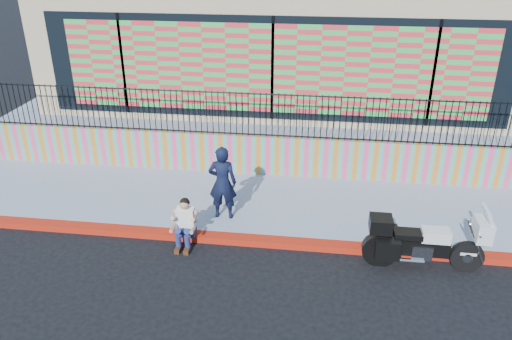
# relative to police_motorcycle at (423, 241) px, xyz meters

# --- Properties ---
(ground) EXTENTS (90.00, 90.00, 0.00)m
(ground) POSITION_rel_police_motorcycle_xyz_m (-3.51, 0.39, -0.62)
(ground) COLOR black
(ground) RESTS_ON ground
(red_curb) EXTENTS (16.00, 0.30, 0.15)m
(red_curb) POSITION_rel_police_motorcycle_xyz_m (-3.51, 0.39, -0.54)
(red_curb) COLOR #B1140C
(red_curb) RESTS_ON ground
(sidewalk) EXTENTS (16.00, 3.00, 0.15)m
(sidewalk) POSITION_rel_police_motorcycle_xyz_m (-3.51, 2.04, -0.54)
(sidewalk) COLOR #8A92A5
(sidewalk) RESTS_ON ground
(mural_wall) EXTENTS (16.00, 0.20, 1.10)m
(mural_wall) POSITION_rel_police_motorcycle_xyz_m (-3.51, 3.64, 0.08)
(mural_wall) COLOR #FF437C
(mural_wall) RESTS_ON sidewalk
(metal_fence) EXTENTS (15.80, 0.04, 1.20)m
(metal_fence) POSITION_rel_police_motorcycle_xyz_m (-3.51, 3.64, 1.23)
(metal_fence) COLOR black
(metal_fence) RESTS_ON mural_wall
(elevated_platform) EXTENTS (16.00, 10.00, 1.25)m
(elevated_platform) POSITION_rel_police_motorcycle_xyz_m (-3.51, 8.74, 0.01)
(elevated_platform) COLOR #8A92A5
(elevated_platform) RESTS_ON ground
(storefront_building) EXTENTS (14.00, 8.06, 4.00)m
(storefront_building) POSITION_rel_police_motorcycle_xyz_m (-3.51, 8.52, 2.63)
(storefront_building) COLOR tan
(storefront_building) RESTS_ON elevated_platform
(police_motorcycle) EXTENTS (2.36, 0.78, 1.47)m
(police_motorcycle) POSITION_rel_police_motorcycle_xyz_m (0.00, 0.00, 0.00)
(police_motorcycle) COLOR black
(police_motorcycle) RESTS_ON ground
(police_officer) EXTENTS (0.66, 0.44, 1.77)m
(police_officer) POSITION_rel_police_motorcycle_xyz_m (-4.28, 1.20, 0.42)
(police_officer) COLOR black
(police_officer) RESTS_ON sidewalk
(seated_man) EXTENTS (0.54, 0.71, 1.06)m
(seated_man) POSITION_rel_police_motorcycle_xyz_m (-4.92, 0.13, -0.17)
(seated_man) COLOR navy
(seated_man) RESTS_ON ground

